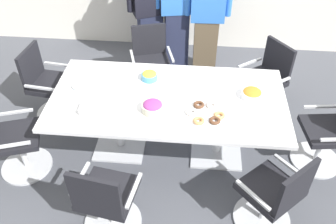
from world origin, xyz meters
The scene contains 18 objects.
ground_plane centered at (0.00, 0.00, -0.01)m, with size 10.00×10.00×0.01m, color #4C4F56.
conference_table centered at (0.00, 0.00, 0.63)m, with size 2.40×1.20×0.75m.
office_chair_0 centered at (-1.51, 0.50, 0.41)m, with size 0.60×0.60×0.91m.
office_chair_1 centered at (-1.56, -0.43, 0.41)m, with size 0.68×0.68×0.91m.
office_chair_2 centered at (-0.44, -1.07, 0.41)m, with size 0.62×0.62×0.91m.
office_chair_3 centered at (1.01, -0.89, 0.41)m, with size 0.76×0.76×0.91m.
office_chair_4 centered at (1.70, -0.03, 0.41)m, with size 0.61×0.61×0.91m.
office_chair_5 centered at (1.12, 0.83, 0.41)m, with size 0.76×0.76×0.91m.
office_chair_6 centered at (-0.32, 1.08, 0.41)m, with size 0.67×0.67×0.91m.
person_standing_0 centered at (-0.40, 1.64, 0.96)m, with size 0.59×0.38×1.82m.
person_standing_1 centered at (-0.03, 1.65, 1.00)m, with size 0.61×0.30×1.89m.
person_standing_2 centered at (0.38, 1.58, 0.92)m, with size 0.61×0.24×1.76m.
snack_bowl_chips_yellow centered at (-0.23, 0.29, 0.80)m, with size 0.17×0.17×0.10m.
snack_bowl_chips_orange centered at (0.85, 0.07, 0.80)m, with size 0.21×0.21×0.10m.
snack_bowl_candy_mix centered at (-0.13, -0.23, 0.81)m, with size 0.21×0.21×0.12m.
donut_platter centered at (0.39, -0.24, 0.77)m, with size 0.37×0.36×0.04m.
plate_stack centered at (-0.92, 0.11, 0.76)m, with size 0.23×0.23×0.03m.
napkin_pile centered at (-0.75, -0.29, 0.79)m, with size 0.14×0.14×0.07m, color white.
Camera 1 is at (0.26, -2.85, 3.03)m, focal length 38.37 mm.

